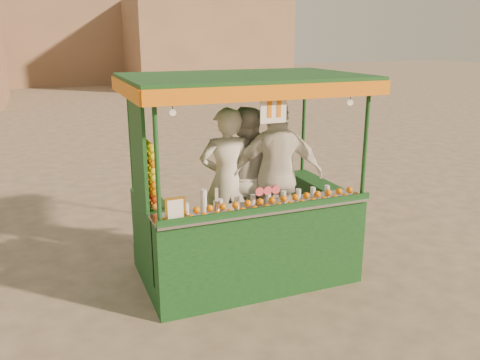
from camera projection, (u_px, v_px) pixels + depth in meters
name	position (u px, v px, depth m)	size (l,w,h in m)	color
ground	(265.00, 265.00, 6.67)	(90.00, 90.00, 0.00)	brown
building_right	(205.00, 44.00, 29.86)	(9.00, 6.00, 5.00)	#906C52
building_center	(42.00, 27.00, 31.70)	(14.00, 7.00, 7.00)	#906C52
juice_cart	(242.00, 217.00, 6.11)	(2.79, 1.81, 2.54)	#0E3514
vendor_left	(227.00, 181.00, 6.22)	(0.73, 0.53, 1.85)	beige
vendor_middle	(245.00, 176.00, 6.46)	(1.12, 1.07, 1.82)	beige
vendor_right	(278.00, 176.00, 6.24)	(1.24, 0.80, 1.95)	white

